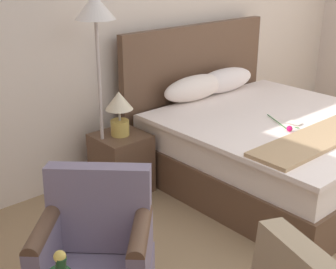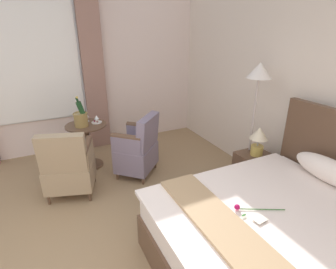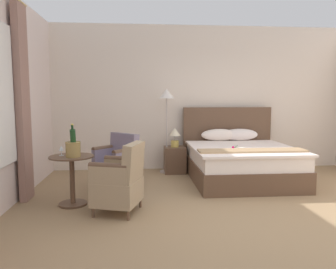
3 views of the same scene
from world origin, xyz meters
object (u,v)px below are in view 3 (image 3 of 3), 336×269
(bedside_lamp, at_px, (175,135))
(bed, at_px, (240,161))
(champagne_bucket, at_px, (73,147))
(snack_plate, at_px, (73,153))
(armchair_by_window, at_px, (117,166))
(wine_glass_near_bucket, at_px, (76,147))
(floor_lamp_brass, at_px, (167,105))
(armchair_facing_bed, at_px, (120,182))
(nightstand, at_px, (175,160))
(side_table_round, at_px, (72,176))
(wine_glass_near_edge, at_px, (61,149))

(bedside_lamp, bearing_deg, bed, -31.56)
(champagne_bucket, distance_m, snack_plate, 0.27)
(armchair_by_window, bearing_deg, wine_glass_near_bucket, -140.64)
(floor_lamp_brass, bearing_deg, snack_plate, -130.96)
(wine_glass_near_bucket, relative_size, armchair_facing_bed, 0.14)
(floor_lamp_brass, height_order, wine_glass_near_bucket, floor_lamp_brass)
(wine_glass_near_bucket, bearing_deg, armchair_facing_bed, -38.74)
(nightstand, distance_m, side_table_round, 2.52)
(wine_glass_near_edge, relative_size, armchair_by_window, 0.15)
(wine_glass_near_edge, relative_size, armchair_facing_bed, 0.15)
(bedside_lamp, relative_size, armchair_facing_bed, 0.41)
(bedside_lamp, bearing_deg, side_table_round, -131.37)
(bedside_lamp, xyz_separation_m, champagne_bucket, (-1.62, -1.95, 0.08))
(bed, relative_size, armchair_facing_bed, 2.18)
(snack_plate, bearing_deg, bed, 19.90)
(wine_glass_near_bucket, xyz_separation_m, snack_plate, (-0.05, 0.00, -0.09))
(nightstand, bearing_deg, champagne_bucket, -129.76)
(bed, height_order, wine_glass_near_bucket, bed)
(bed, height_order, champagne_bucket, bed)
(bedside_lamp, bearing_deg, armchair_facing_bed, -113.18)
(bedside_lamp, relative_size, wine_glass_near_bucket, 2.84)
(bed, distance_m, nightstand, 1.34)
(floor_lamp_brass, distance_m, armchair_facing_bed, 2.60)
(nightstand, relative_size, floor_lamp_brass, 0.31)
(armchair_by_window, relative_size, armchair_facing_bed, 1.00)
(armchair_facing_bed, bearing_deg, bed, 36.52)
(nightstand, bearing_deg, wine_glass_near_bucket, -133.50)
(nightstand, relative_size, armchair_by_window, 0.56)
(nightstand, distance_m, wine_glass_near_edge, 2.63)
(champagne_bucket, xyz_separation_m, armchair_facing_bed, (0.66, -0.31, -0.42))
(floor_lamp_brass, height_order, armchair_facing_bed, floor_lamp_brass)
(bedside_lamp, distance_m, wine_glass_near_edge, 2.58)
(floor_lamp_brass, xyz_separation_m, armchair_by_window, (-0.91, -1.29, -0.96))
(side_table_round, distance_m, wine_glass_near_bucket, 0.42)
(bedside_lamp, height_order, champagne_bucket, champagne_bucket)
(snack_plate, height_order, armchair_by_window, armchair_by_window)
(champagne_bucket, relative_size, armchair_by_window, 0.49)
(bedside_lamp, relative_size, wine_glass_near_edge, 2.70)
(side_table_round, bearing_deg, wine_glass_near_edge, 162.77)
(nightstand, height_order, armchair_by_window, armchair_by_window)
(floor_lamp_brass, relative_size, wine_glass_near_edge, 11.90)
(wine_glass_near_edge, bearing_deg, nightstand, 45.51)
(bed, bearing_deg, snack_plate, -160.10)
(floor_lamp_brass, bearing_deg, armchair_facing_bed, -109.37)
(champagne_bucket, relative_size, armchair_facing_bed, 0.49)
(bed, distance_m, armchair_facing_bed, 2.61)
(champagne_bucket, xyz_separation_m, snack_plate, (-0.06, 0.23, -0.13))
(bed, relative_size, armchair_by_window, 2.17)
(side_table_round, bearing_deg, armchair_by_window, 46.74)
(wine_glass_near_edge, bearing_deg, armchair_by_window, 38.24)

